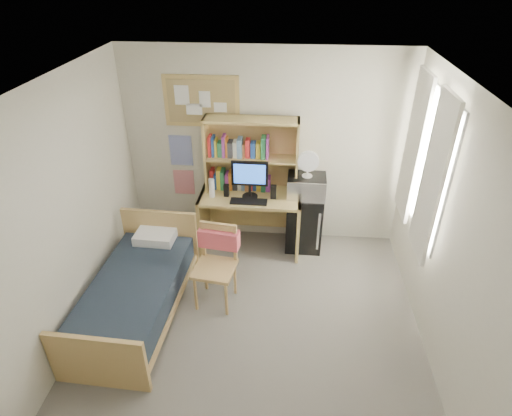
# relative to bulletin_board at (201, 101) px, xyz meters

# --- Properties ---
(floor) EXTENTS (3.60, 4.20, 0.02)m
(floor) POSITION_rel_bulletin_board_xyz_m (0.78, -2.08, -1.93)
(floor) COLOR gray
(floor) RESTS_ON ground
(ceiling) EXTENTS (3.60, 4.20, 0.02)m
(ceiling) POSITION_rel_bulletin_board_xyz_m (0.78, -2.08, 0.68)
(ceiling) COLOR white
(ceiling) RESTS_ON wall_back
(wall_back) EXTENTS (3.60, 0.04, 2.60)m
(wall_back) POSITION_rel_bulletin_board_xyz_m (0.78, 0.02, -0.62)
(wall_back) COLOR beige
(wall_back) RESTS_ON floor
(wall_left) EXTENTS (0.04, 4.20, 2.60)m
(wall_left) POSITION_rel_bulletin_board_xyz_m (-1.02, -2.08, -0.62)
(wall_left) COLOR beige
(wall_left) RESTS_ON floor
(wall_right) EXTENTS (0.04, 4.20, 2.60)m
(wall_right) POSITION_rel_bulletin_board_xyz_m (2.58, -2.08, -0.62)
(wall_right) COLOR beige
(wall_right) RESTS_ON floor
(window_unit) EXTENTS (0.10, 1.40, 1.70)m
(window_unit) POSITION_rel_bulletin_board_xyz_m (2.53, -0.88, -0.32)
(window_unit) COLOR white
(window_unit) RESTS_ON wall_right
(curtain_left) EXTENTS (0.04, 0.55, 1.70)m
(curtain_left) POSITION_rel_bulletin_board_xyz_m (2.50, -1.28, -0.32)
(curtain_left) COLOR white
(curtain_left) RESTS_ON wall_right
(curtain_right) EXTENTS (0.04, 0.55, 1.70)m
(curtain_right) POSITION_rel_bulletin_board_xyz_m (2.50, -0.48, -0.32)
(curtain_right) COLOR white
(curtain_right) RESTS_ON wall_right
(bulletin_board) EXTENTS (0.94, 0.03, 0.64)m
(bulletin_board) POSITION_rel_bulletin_board_xyz_m (0.00, 0.00, 0.00)
(bulletin_board) COLOR tan
(bulletin_board) RESTS_ON wall_back
(poster_wave) EXTENTS (0.30, 0.01, 0.42)m
(poster_wave) POSITION_rel_bulletin_board_xyz_m (-0.32, 0.01, -0.67)
(poster_wave) COLOR #293CA7
(poster_wave) RESTS_ON wall_back
(poster_japan) EXTENTS (0.28, 0.01, 0.36)m
(poster_japan) POSITION_rel_bulletin_board_xyz_m (-0.32, 0.01, -1.14)
(poster_japan) COLOR red
(poster_japan) RESTS_ON wall_back
(desk) EXTENTS (1.31, 0.67, 0.82)m
(desk) POSITION_rel_bulletin_board_xyz_m (0.63, -0.33, -1.51)
(desk) COLOR tan
(desk) RESTS_ON floor
(desk_chair) EXTENTS (0.55, 0.55, 0.96)m
(desk_chair) POSITION_rel_bulletin_board_xyz_m (0.33, -1.44, -1.44)
(desk_chair) COLOR tan
(desk_chair) RESTS_ON floor
(mini_fridge) EXTENTS (0.48, 0.48, 0.80)m
(mini_fridge) POSITION_rel_bulletin_board_xyz_m (1.34, -0.24, -1.52)
(mini_fridge) COLOR black
(mini_fridge) RESTS_ON floor
(bed) EXTENTS (0.98, 1.83, 0.49)m
(bed) POSITION_rel_bulletin_board_xyz_m (-0.50, -1.73, -1.67)
(bed) COLOR #19222D
(bed) RESTS_ON floor
(hutch) EXTENTS (1.18, 0.31, 0.96)m
(hutch) POSITION_rel_bulletin_board_xyz_m (0.63, -0.18, -0.62)
(hutch) COLOR tan
(hutch) RESTS_ON desk
(monitor) EXTENTS (0.45, 0.04, 0.48)m
(monitor) POSITION_rel_bulletin_board_xyz_m (0.63, -0.39, -0.86)
(monitor) COLOR black
(monitor) RESTS_ON desk
(keyboard) EXTENTS (0.46, 0.15, 0.02)m
(keyboard) POSITION_rel_bulletin_board_xyz_m (0.63, -0.53, -1.09)
(keyboard) COLOR black
(keyboard) RESTS_ON desk
(speaker_left) EXTENTS (0.07, 0.07, 0.16)m
(speaker_left) POSITION_rel_bulletin_board_xyz_m (0.33, -0.39, -1.02)
(speaker_left) COLOR black
(speaker_left) RESTS_ON desk
(speaker_right) EXTENTS (0.07, 0.07, 0.18)m
(speaker_right) POSITION_rel_bulletin_board_xyz_m (0.93, -0.39, -1.02)
(speaker_right) COLOR black
(speaker_right) RESTS_ON desk
(water_bottle) EXTENTS (0.07, 0.07, 0.25)m
(water_bottle) POSITION_rel_bulletin_board_xyz_m (0.15, -0.43, -0.98)
(water_bottle) COLOR white
(water_bottle) RESTS_ON desk
(hoodie) EXTENTS (0.47, 0.20, 0.22)m
(hoodie) POSITION_rel_bulletin_board_xyz_m (0.36, -1.24, -1.17)
(hoodie) COLOR #E15562
(hoodie) RESTS_ON desk_chair
(microwave) EXTENTS (0.49, 0.38, 0.28)m
(microwave) POSITION_rel_bulletin_board_xyz_m (1.34, -0.26, -0.98)
(microwave) COLOR silver
(microwave) RESTS_ON mini_fridge
(desk_fan) EXTENTS (0.27, 0.27, 0.32)m
(desk_fan) POSITION_rel_bulletin_board_xyz_m (1.34, -0.26, -0.68)
(desk_fan) COLOR white
(desk_fan) RESTS_ON microwave
(pillow) EXTENTS (0.48, 0.35, 0.11)m
(pillow) POSITION_rel_bulletin_board_xyz_m (-0.46, -0.98, -1.37)
(pillow) COLOR white
(pillow) RESTS_ON bed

